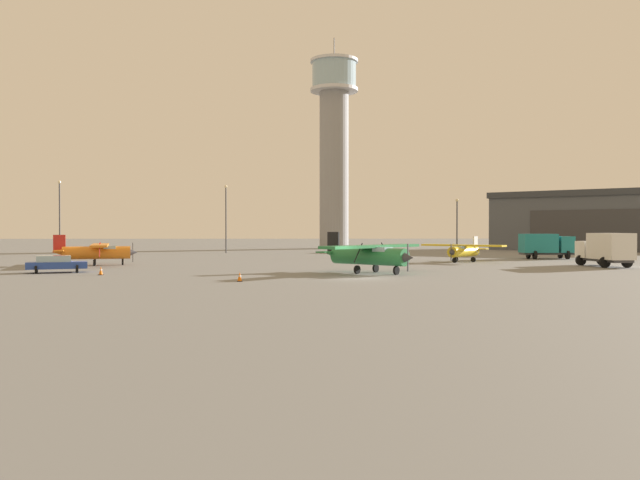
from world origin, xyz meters
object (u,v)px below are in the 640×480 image
(light_post_east, at_px, (60,211))
(light_post_west, at_px, (457,221))
(traffic_cone_near_left, at_px, (101,271))
(airplane_orange, at_px, (96,251))
(truck_box_teal, at_px, (546,245))
(truck_box_white, at_px, (606,248))
(traffic_cone_near_right, at_px, (240,277))
(airplane_yellow, at_px, (464,250))
(car_blue, at_px, (56,263))
(control_tower, at_px, (334,140))
(light_post_north, at_px, (226,213))
(airplane_green, at_px, (368,254))

(light_post_east, bearing_deg, light_post_west, -4.06)
(light_post_west, bearing_deg, traffic_cone_near_left, -134.26)
(airplane_orange, bearing_deg, truck_box_teal, -1.44)
(traffic_cone_near_left, bearing_deg, light_post_east, 113.93)
(truck_box_white, bearing_deg, light_post_west, 9.55)
(traffic_cone_near_right, bearing_deg, truck_box_white, 26.29)
(airplane_yellow, bearing_deg, light_post_west, -152.79)
(truck_box_white, bearing_deg, car_blue, 93.43)
(traffic_cone_near_left, bearing_deg, light_post_west, 45.74)
(truck_box_teal, xyz_separation_m, car_blue, (-48.55, -22.81, -0.92))
(airplane_yellow, height_order, truck_box_teal, truck_box_teal)
(light_post_west, bearing_deg, light_post_east, 175.94)
(control_tower, distance_m, traffic_cone_near_left, 74.01)
(light_post_north, bearing_deg, car_blue, -101.38)
(control_tower, distance_m, airplane_green, 69.13)
(light_post_west, relative_size, traffic_cone_near_right, 11.76)
(airplane_orange, xyz_separation_m, traffic_cone_near_left, (4.59, -13.37, -1.05))
(truck_box_white, distance_m, car_blue, 48.42)
(traffic_cone_near_left, bearing_deg, airplane_orange, 108.95)
(airplane_orange, relative_size, traffic_cone_near_left, 14.81)
(airplane_yellow, distance_m, light_post_east, 56.03)
(traffic_cone_near_left, xyz_separation_m, traffic_cone_near_right, (11.14, -6.56, -0.01))
(light_post_north, relative_size, traffic_cone_near_left, 14.84)
(airplane_yellow, distance_m, car_blue, 40.37)
(car_blue, distance_m, light_post_east, 41.38)
(airplane_orange, distance_m, truck_box_teal, 50.23)
(control_tower, distance_m, light_post_west, 37.39)
(airplane_yellow, relative_size, light_post_north, 0.80)
(truck_box_white, bearing_deg, light_post_north, 42.76)
(airplane_orange, relative_size, truck_box_teal, 1.67)
(car_blue, xyz_separation_m, traffic_cone_near_left, (4.42, -2.78, -0.41))
(car_blue, relative_size, light_post_east, 0.47)
(airplane_orange, height_order, truck_box_white, truck_box_white)
(airplane_yellow, distance_m, light_post_west, 19.43)
(light_post_east, distance_m, traffic_cone_near_right, 56.58)
(traffic_cone_near_right, bearing_deg, airplane_yellow, 49.61)
(car_blue, xyz_separation_m, light_post_west, (40.94, 34.70, 3.90))
(airplane_green, bearing_deg, light_post_east, 177.65)
(airplane_green, relative_size, traffic_cone_near_left, 13.48)
(control_tower, relative_size, airplane_yellow, 4.81)
(airplane_orange, xyz_separation_m, traffic_cone_near_right, (15.73, -19.94, -1.06))
(truck_box_teal, height_order, traffic_cone_near_left, truck_box_teal)
(truck_box_white, distance_m, light_post_north, 53.68)
(light_post_north, bearing_deg, control_tower, 52.46)
(light_post_north, bearing_deg, airplane_green, -69.84)
(traffic_cone_near_right, bearing_deg, truck_box_teal, 44.26)
(car_blue, distance_m, traffic_cone_near_left, 5.23)
(light_post_west, xyz_separation_m, traffic_cone_near_left, (-36.52, -37.48, -4.31))
(car_blue, xyz_separation_m, traffic_cone_near_right, (15.55, -9.34, -0.42))
(control_tower, distance_m, airplane_yellow, 53.94)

